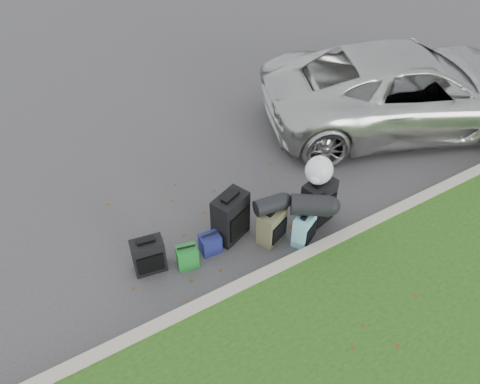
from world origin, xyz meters
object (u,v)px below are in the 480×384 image
suitcase_small_black (149,256)px  suitcase_teal (304,229)px  tote_green (187,257)px  tote_navy (210,243)px  suitcase_large_black_right (318,202)px  suitcase_olive (272,226)px  suitcase_large_black_left (231,217)px  suv (408,89)px

suitcase_small_black → suitcase_teal: (2.15, -0.67, -0.02)m
tote_green → suitcase_small_black: bearing=170.6°
tote_navy → suitcase_large_black_right: bearing=-5.6°
suitcase_olive → suitcase_large_black_right: bearing=-23.4°
suitcase_large_black_left → tote_green: size_ratio=2.35×
suitcase_large_black_left → tote_navy: size_ratio=2.50×
suv → tote_navy: (-4.82, -1.05, -0.61)m
suv → suitcase_small_black: 5.79m
suitcase_small_black → suitcase_olive: bearing=-2.7°
suv → suitcase_olive: 4.18m
suitcase_large_black_right → tote_navy: bearing=157.3°
suv → suitcase_large_black_right: (-3.12, -1.33, -0.38)m
tote_green → tote_navy: 0.40m
tote_green → suitcase_large_black_right: bearing=7.4°
suv → suitcase_large_black_left: 4.53m
suitcase_teal → tote_navy: (-1.27, 0.53, -0.11)m
suitcase_teal → tote_navy: bearing=130.1°
suitcase_large_black_left → suv: bearing=-9.9°
suitcase_olive → suitcase_teal: 0.47m
suv → suitcase_teal: size_ratio=10.56×
suitcase_large_black_right → tote_navy: size_ratio=2.47×
suitcase_olive → suitcase_large_black_right: 0.83m
suitcase_small_black → suitcase_large_black_left: (1.29, -0.02, 0.11)m
suv → suitcase_teal: (-3.55, -1.58, -0.50)m
suitcase_teal → tote_green: (-1.67, 0.47, -0.10)m
suitcase_small_black → suitcase_large_black_right: (2.58, -0.41, 0.10)m
suitcase_olive → suitcase_large_black_left: bearing=119.2°
tote_navy → suitcase_teal: bearing=-19.0°
suitcase_olive → suitcase_teal: (0.39, -0.27, -0.02)m
suitcase_small_black → tote_green: 0.53m
suitcase_small_black → suitcase_large_black_right: suitcase_large_black_right is taller
suitcase_small_black → suitcase_large_black_left: suitcase_large_black_left is taller
suv → tote_navy: suv is taller
suitcase_small_black → tote_navy: bearing=1.2°
suitcase_teal → tote_green: suitcase_teal is taller
suv → suitcase_large_black_right: size_ratio=7.22×
suitcase_olive → tote_green: 1.30m
suitcase_large_black_left → suitcase_teal: size_ratio=1.48×
suitcase_small_black → suitcase_teal: size_ratio=1.07×
suv → suitcase_large_black_left: suv is taller
tote_navy → suv: bearing=16.0°
suv → tote_green: bearing=124.1°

